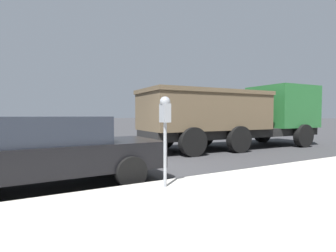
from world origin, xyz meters
TOP-DOWN VIEW (x-y plane):
  - ground_plane at (0.00, 0.00)m, footprint 220.00×220.00m
  - parking_meter at (-2.66, -0.20)m, footprint 0.21×0.19m
  - car_black at (-1.04, 1.63)m, footprint 2.09×4.53m
  - dump_truck at (1.89, -6.24)m, footprint 2.96×8.61m

SIDE VIEW (x-z plane):
  - ground_plane at x=0.00m, z-range 0.00..0.00m
  - car_black at x=-1.04m, z-range 0.04..1.48m
  - parking_meter at x=-2.66m, z-range 0.60..2.24m
  - dump_truck at x=1.89m, z-range 0.10..2.95m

